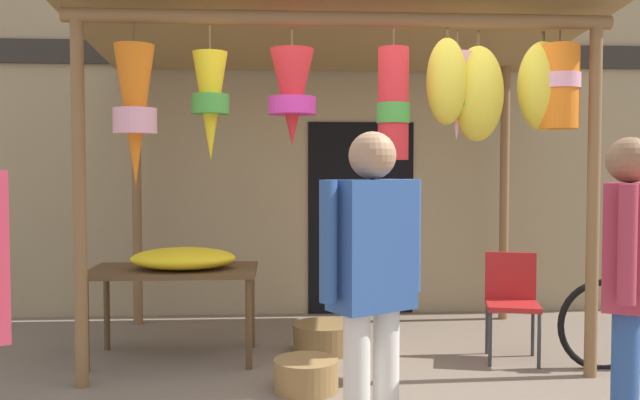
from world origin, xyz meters
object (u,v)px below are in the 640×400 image
Objects in this scene: display_table at (174,278)px; folding_chair at (512,296)px; flower_heap_on_table at (185,258)px; customer_foreground at (372,275)px; wicker_basket_spare at (306,375)px; shopper_by_bananas at (627,275)px; wicker_basket_by_table at (323,338)px.

display_table is 2.69m from folding_chair.
customer_foreground is (1.17, -2.09, 0.19)m from flower_heap_on_table.
wicker_basket_spare is 2.21m from shopper_by_bananas.
shopper_by_bananas is at bearing -40.28° from flower_heap_on_table.
shopper_by_bananas is at bearing 0.75° from customer_foreground.
display_table is 2.56× the size of wicker_basket_by_table.
customer_foreground is (-1.41, -2.02, 0.50)m from folding_chair.
folding_chair is at bearing -1.69° from flower_heap_on_table.
display_table is 0.77× the size of customer_foreground.
display_table is at bearing 139.91° from shopper_by_bananas.
shopper_by_bananas is at bearing -93.70° from folding_chair.
shopper_by_bananas is (1.54, -1.32, 0.88)m from wicker_basket_spare.
customer_foreground is (1.27, -2.17, 0.35)m from display_table.
display_table is 2.95× the size of wicker_basket_spare.
flower_heap_on_table is at bearing -35.38° from display_table.
folding_chair is at bearing 86.30° from shopper_by_bananas.
flower_heap_on_table is 2.41m from customer_foreground.
folding_chair is 1.56m from wicker_basket_by_table.
wicker_basket_spare is 0.26× the size of customer_foreground.
wicker_basket_spare is 0.26× the size of shopper_by_bananas.
folding_chair is 1.85m from wicker_basket_spare.
flower_heap_on_table reaches higher than folding_chair.
flower_heap_on_table reaches higher than display_table.
folding_chair is 2.06m from shopper_by_bananas.
wicker_basket_by_table is at bearing 6.36° from display_table.
folding_chair is 0.50× the size of customer_foreground.
wicker_basket_by_table is at bearing 79.11° from wicker_basket_spare.
shopper_by_bananas reaches higher than folding_chair.
wicker_basket_spare is at bearing -39.87° from flower_heap_on_table.
shopper_by_bananas is (1.28, 0.02, -0.01)m from customer_foreground.
wicker_basket_by_table is 2.79m from shopper_by_bananas.
flower_heap_on_table is 0.97× the size of folding_chair.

